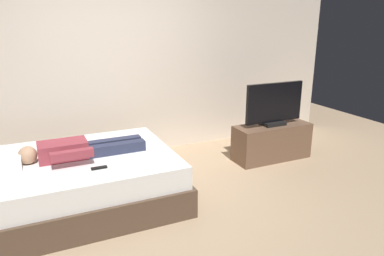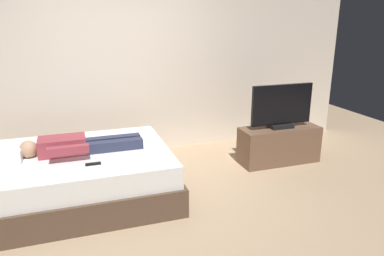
# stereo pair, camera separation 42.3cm
# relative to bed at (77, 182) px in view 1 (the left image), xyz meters

# --- Properties ---
(ground_plane) EXTENTS (10.00, 10.00, 0.00)m
(ground_plane) POSITION_rel_bed_xyz_m (0.72, -0.41, -0.26)
(ground_plane) COLOR tan
(back_wall) EXTENTS (6.40, 0.10, 2.80)m
(back_wall) POSITION_rel_bed_xyz_m (1.12, 1.33, 1.14)
(back_wall) COLOR beige
(back_wall) RESTS_ON ground
(bed) EXTENTS (2.10, 1.56, 0.54)m
(bed) POSITION_rel_bed_xyz_m (0.00, 0.00, 0.00)
(bed) COLOR brown
(bed) RESTS_ON ground
(person) EXTENTS (1.26, 0.46, 0.18)m
(person) POSITION_rel_bed_xyz_m (0.03, 0.01, 0.36)
(person) COLOR #993842
(person) RESTS_ON bed
(remote) EXTENTS (0.15, 0.04, 0.02)m
(remote) POSITION_rel_bed_xyz_m (0.18, -0.40, 0.29)
(remote) COLOR black
(remote) RESTS_ON bed
(tv_stand) EXTENTS (1.10, 0.40, 0.50)m
(tv_stand) POSITION_rel_bed_xyz_m (2.69, 0.23, -0.01)
(tv_stand) COLOR brown
(tv_stand) RESTS_ON ground
(tv) EXTENTS (0.88, 0.20, 0.59)m
(tv) POSITION_rel_bed_xyz_m (2.69, 0.23, 0.52)
(tv) COLOR black
(tv) RESTS_ON tv_stand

